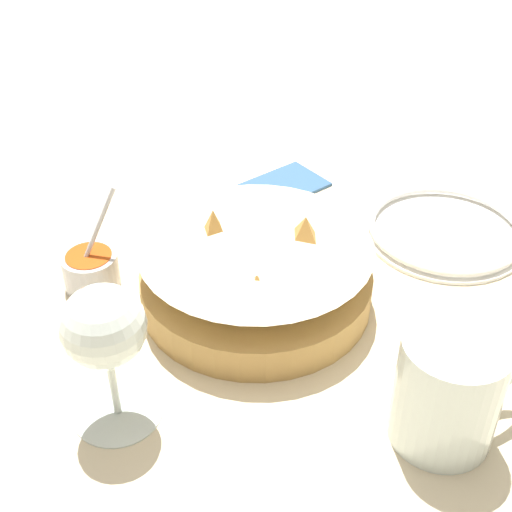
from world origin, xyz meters
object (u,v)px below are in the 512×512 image
(sauce_cup, at_px, (91,268))
(beer_mug, at_px, (448,393))
(side_plate, at_px, (445,231))
(food_basket, at_px, (257,276))
(wine_glass, at_px, (104,332))

(sauce_cup, relative_size, beer_mug, 0.89)
(sauce_cup, distance_m, side_plate, 0.41)
(food_basket, relative_size, sauce_cup, 2.11)
(food_basket, xyz_separation_m, beer_mug, (0.06, -0.23, 0.02))
(beer_mug, xyz_separation_m, side_plate, (0.19, 0.23, -0.04))
(food_basket, relative_size, beer_mug, 1.87)
(wine_glass, relative_size, beer_mug, 1.08)
(beer_mug, bearing_deg, side_plate, 50.66)
(food_basket, distance_m, sauce_cup, 0.18)
(sauce_cup, xyz_separation_m, wine_glass, (-0.03, -0.19, 0.08))
(food_basket, height_order, side_plate, food_basket)
(food_basket, height_order, beer_mug, beer_mug)
(beer_mug, bearing_deg, wine_glass, 149.09)
(side_plate, bearing_deg, sauce_cup, 166.21)
(sauce_cup, height_order, beer_mug, sauce_cup)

